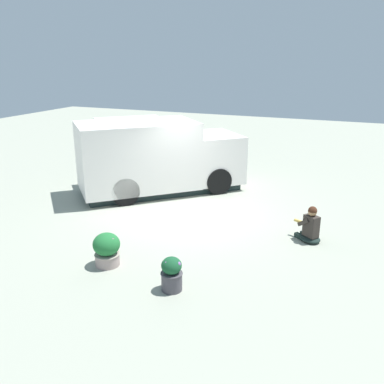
# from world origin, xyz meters

# --- Properties ---
(ground_plane) EXTENTS (40.00, 40.00, 0.00)m
(ground_plane) POSITION_xyz_m (0.00, 0.00, 0.00)
(ground_plane) COLOR #9A9E8D
(food_truck) EXTENTS (5.14, 5.05, 2.30)m
(food_truck) POSITION_xyz_m (-1.94, 1.42, 1.10)
(food_truck) COLOR white
(food_truck) RESTS_ON ground_plane
(person_customer) EXTENTS (0.79, 0.68, 0.89)m
(person_customer) POSITION_xyz_m (3.19, -0.59, 0.34)
(person_customer) COLOR black
(person_customer) RESTS_ON ground_plane
(planter_flowering_near) EXTENTS (0.57, 0.57, 0.73)m
(planter_flowering_near) POSITION_xyz_m (-0.58, -3.53, 0.37)
(planter_flowering_near) COLOR #A28C87
(planter_flowering_near) RESTS_ON ground_plane
(planter_flowering_far) EXTENTS (0.43, 0.43, 0.68)m
(planter_flowering_far) POSITION_xyz_m (1.11, -3.89, 0.34)
(planter_flowering_far) COLOR #434047
(planter_flowering_far) RESTS_ON ground_plane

